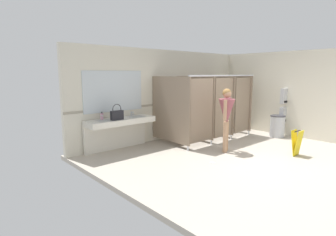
% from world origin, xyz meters
% --- Properties ---
extents(ground_plane, '(6.49, 6.42, 0.10)m').
position_xyz_m(ground_plane, '(0.00, 0.00, -0.05)').
color(ground_plane, '#B2A899').
extents(wall_back, '(6.49, 0.12, 2.63)m').
position_xyz_m(wall_back, '(0.00, 2.97, 1.32)').
color(wall_back, beige).
rests_on(wall_back, ground_plane).
extents(wall_side_right, '(0.12, 6.42, 2.63)m').
position_xyz_m(wall_side_right, '(3.00, 0.00, 1.32)').
color(wall_side_right, beige).
rests_on(wall_side_right, ground_plane).
extents(wall_back_tile_band, '(6.49, 0.01, 0.06)m').
position_xyz_m(wall_back_tile_band, '(0.00, 2.91, 1.05)').
color(wall_back_tile_band, '#9E937F').
rests_on(wall_back_tile_band, wall_back).
extents(vanity_counter, '(1.79, 0.56, 0.95)m').
position_xyz_m(vanity_counter, '(-1.92, 2.70, 0.61)').
color(vanity_counter, silver).
rests_on(vanity_counter, ground_plane).
extents(mirror_panel, '(1.69, 0.02, 1.04)m').
position_xyz_m(mirror_panel, '(-1.92, 2.90, 1.50)').
color(mirror_panel, silver).
rests_on(mirror_panel, wall_back).
extents(bathroom_stalls, '(2.87, 1.50, 1.91)m').
position_xyz_m(bathroom_stalls, '(0.75, 1.94, 1.00)').
color(bathroom_stalls, '#84705B').
rests_on(bathroom_stalls, ground_plane).
extents(paper_towel_dispenser_upper, '(0.33, 0.13, 0.47)m').
position_xyz_m(paper_towel_dispenser_upper, '(2.87, 0.72, 1.25)').
color(paper_towel_dispenser_upper, '#B7BABF').
rests_on(paper_towel_dispenser_upper, wall_side_right).
extents(paper_towel_dispenser_lower, '(0.31, 0.13, 0.49)m').
position_xyz_m(paper_towel_dispenser_lower, '(2.87, 0.71, 0.66)').
color(paper_towel_dispenser_lower, '#B7BABF').
rests_on(paper_towel_dispenser_lower, wall_side_right).
extents(trash_bin, '(0.44, 0.44, 0.67)m').
position_xyz_m(trash_bin, '(2.53, 0.72, 0.34)').
color(trash_bin, '#B7BABF').
rests_on(trash_bin, ground_plane).
extents(person_standing, '(0.54, 0.54, 1.58)m').
position_xyz_m(person_standing, '(0.00, 0.80, 0.99)').
color(person_standing, tan).
rests_on(person_standing, ground_plane).
extents(handbag, '(0.32, 0.10, 0.39)m').
position_xyz_m(handbag, '(-2.11, 2.47, 0.96)').
color(handbag, black).
rests_on(handbag, vanity_counter).
extents(soap_dispenser, '(0.07, 0.07, 0.19)m').
position_xyz_m(soap_dispenser, '(-2.35, 2.78, 0.91)').
color(soap_dispenser, '#D899B2').
rests_on(soap_dispenser, vanity_counter).
extents(paper_cup, '(0.07, 0.07, 0.10)m').
position_xyz_m(paper_cup, '(-2.09, 2.56, 0.88)').
color(paper_cup, white).
rests_on(paper_cup, vanity_counter).
extents(wet_floor_sign, '(0.28, 0.19, 0.61)m').
position_xyz_m(wet_floor_sign, '(0.97, -0.55, 0.32)').
color(wet_floor_sign, yellow).
rests_on(wet_floor_sign, ground_plane).
extents(floor_drain_cover, '(0.14, 0.14, 0.01)m').
position_xyz_m(floor_drain_cover, '(-0.94, 0.43, 0.00)').
color(floor_drain_cover, '#B7BABF').
rests_on(floor_drain_cover, ground_plane).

